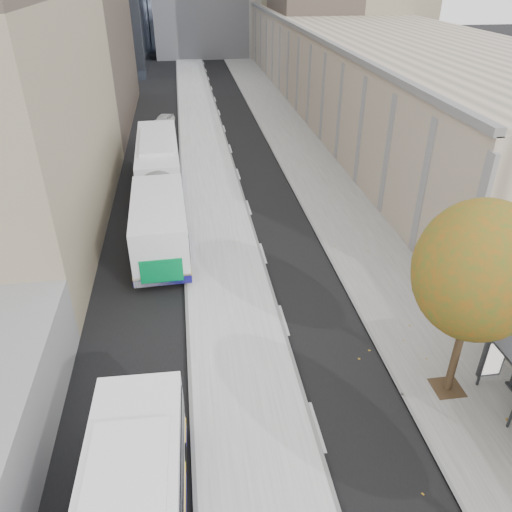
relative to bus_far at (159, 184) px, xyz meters
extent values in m
cube|color=#A7A7A7|center=(3.41, 4.45, -1.66)|extent=(4.25, 150.00, 0.15)
cube|color=slate|center=(11.41, 4.45, -1.70)|extent=(4.75, 150.00, 0.08)
cube|color=gray|center=(22.79, 33.45, 2.26)|extent=(18.00, 92.00, 8.00)
cylinder|color=black|center=(10.89, -17.55, -0.04)|extent=(0.28, 0.28, 3.24)
sphere|color=#2D5A1D|center=(10.89, -17.55, 3.53)|extent=(4.20, 4.20, 4.20)
cube|color=white|center=(0.00, 0.01, -0.15)|extent=(3.32, 19.15, 3.18)
cube|color=black|center=(0.00, 0.01, 0.44)|extent=(3.36, 18.39, 1.10)
cube|color=#00823F|center=(0.00, -9.50, -0.52)|extent=(2.01, 0.12, 1.23)
imported|color=#BEBEBE|center=(-0.10, 18.72, -1.14)|extent=(2.44, 3.80, 1.20)
camera|label=1|loc=(1.84, -29.93, 12.12)|focal=35.00mm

